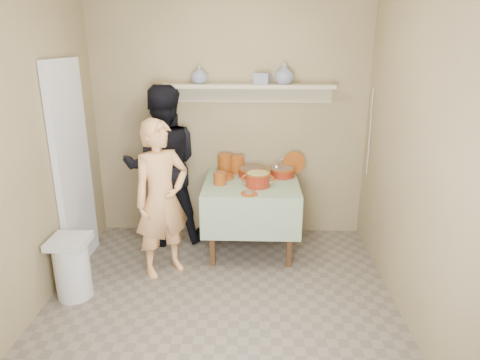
{
  "coord_description": "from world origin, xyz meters",
  "views": [
    {
      "loc": [
        0.28,
        -2.91,
        2.15
      ],
      "look_at": [
        0.15,
        0.75,
        0.95
      ],
      "focal_mm": 32.0,
      "sensor_mm": 36.0,
      "label": 1
    }
  ],
  "objects_px": {
    "serving_table": "(251,192)",
    "person_helper": "(163,166)",
    "trash_bin": "(72,267)",
    "person_cook": "(162,199)",
    "cazuela_rice": "(258,178)"
  },
  "relations": [
    {
      "from": "serving_table",
      "to": "person_helper",
      "type": "bearing_deg",
      "value": 169.39
    },
    {
      "from": "person_helper",
      "to": "trash_bin",
      "type": "distance_m",
      "value": 1.41
    },
    {
      "from": "person_cook",
      "to": "serving_table",
      "type": "height_order",
      "value": "person_cook"
    },
    {
      "from": "person_helper",
      "to": "trash_bin",
      "type": "height_order",
      "value": "person_helper"
    },
    {
      "from": "person_cook",
      "to": "cazuela_rice",
      "type": "relative_size",
      "value": 4.54
    },
    {
      "from": "person_cook",
      "to": "person_helper",
      "type": "height_order",
      "value": "person_helper"
    },
    {
      "from": "cazuela_rice",
      "to": "trash_bin",
      "type": "height_order",
      "value": "cazuela_rice"
    },
    {
      "from": "person_helper",
      "to": "cazuela_rice",
      "type": "xyz_separation_m",
      "value": [
        1.02,
        -0.33,
        -0.02
      ]
    },
    {
      "from": "person_cook",
      "to": "trash_bin",
      "type": "distance_m",
      "value": 0.97
    },
    {
      "from": "serving_table",
      "to": "trash_bin",
      "type": "bearing_deg",
      "value": -147.77
    },
    {
      "from": "serving_table",
      "to": "cazuela_rice",
      "type": "bearing_deg",
      "value": -67.7
    },
    {
      "from": "person_helper",
      "to": "cazuela_rice",
      "type": "distance_m",
      "value": 1.07
    },
    {
      "from": "person_cook",
      "to": "cazuela_rice",
      "type": "xyz_separation_m",
      "value": [
        0.89,
        0.36,
        0.1
      ]
    },
    {
      "from": "cazuela_rice",
      "to": "trash_bin",
      "type": "relative_size",
      "value": 0.59
    },
    {
      "from": "cazuela_rice",
      "to": "trash_bin",
      "type": "xyz_separation_m",
      "value": [
        -1.6,
        -0.82,
        -0.56
      ]
    }
  ]
}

